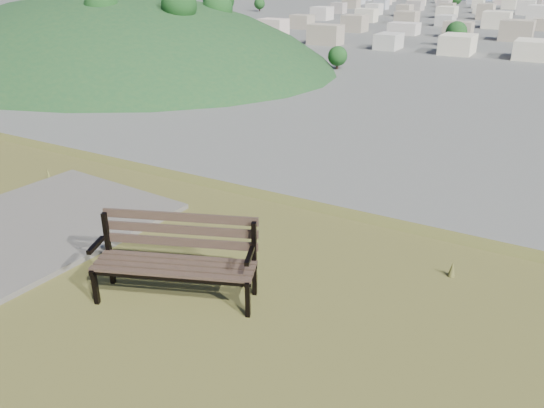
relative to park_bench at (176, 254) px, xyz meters
The scene contains 4 objects.
park_bench is the anchor object (origin of this frame).
gravel_patch 2.70m from the park_bench, behind, with size 2.56×3.65×0.07m, color #645E57.
green_wooded_hill 176.39m from the park_bench, 135.92° to the left, with size 167.86×134.29×83.93m.
city_trees 319.32m from the park_bench, 94.75° to the left, with size 406.52×387.20×9.98m.
Camera 1 is at (3.14, -2.17, 28.13)m, focal length 35.00 mm.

